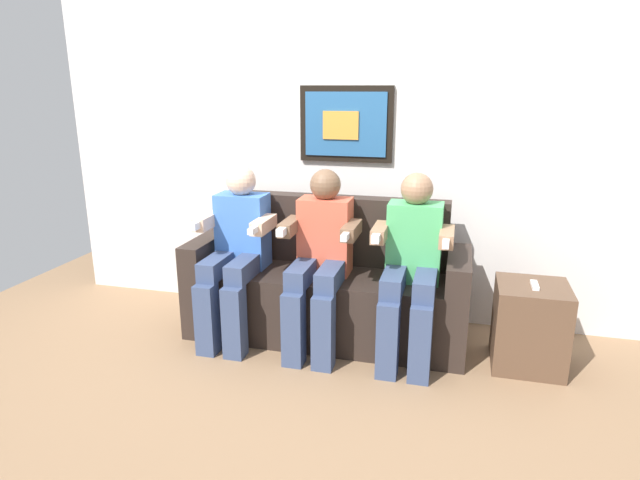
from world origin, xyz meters
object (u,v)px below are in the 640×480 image
person_on_left (236,248)px  person_on_right (412,262)px  side_table_right (529,326)px  couch (327,290)px  person_in_middle (320,254)px  spare_remote_on_table (535,285)px

person_on_left → person_on_right: same height
side_table_right → person_on_right: bearing=-174.9°
couch → person_in_middle: 0.34m
couch → side_table_right: (1.24, -0.11, -0.06)m
person_on_left → person_in_middle: size_ratio=1.00×
person_on_left → spare_remote_on_table: 1.80m
person_on_left → person_in_middle: same height
spare_remote_on_table → person_on_left: bearing=-178.7°
person_in_middle → couch: bearing=90.0°
couch → person_on_left: 0.65m
person_in_middle → person_on_right: same height
couch → side_table_right: 1.25m
couch → person_on_left: bearing=-163.2°
couch → person_on_right: person_on_right is taller
person_in_middle → spare_remote_on_table: 1.25m
couch → spare_remote_on_table: bearing=-5.7°
person_on_left → side_table_right: 1.83m
person_in_middle → spare_remote_on_table: bearing=1.9°
person_in_middle → person_on_right: size_ratio=1.00×
person_on_left → spare_remote_on_table: size_ratio=8.54×
couch → spare_remote_on_table: 1.27m
person_in_middle → spare_remote_on_table: size_ratio=8.54×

